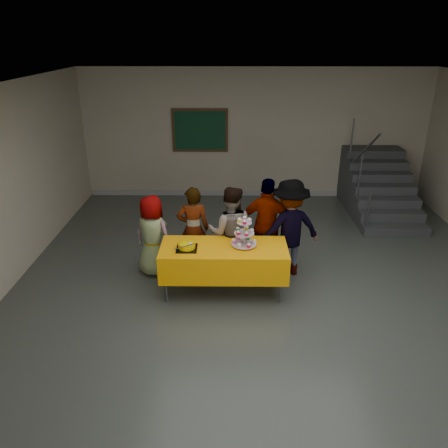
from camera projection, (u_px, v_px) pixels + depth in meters
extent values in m
plane|color=#4C514C|center=(271.00, 315.00, 6.18)|extent=(10.00, 10.00, 0.00)
cube|color=#B7AE94|center=(255.00, 135.00, 10.17)|extent=(8.00, 0.04, 3.00)
cube|color=silver|center=(282.00, 96.00, 4.98)|extent=(8.00, 10.00, 0.04)
cube|color=#999999|center=(253.00, 193.00, 10.72)|extent=(7.90, 0.03, 0.12)
cylinder|color=#595960|center=(166.00, 280.00, 6.34)|extent=(0.04, 0.04, 0.73)
cylinder|color=#595960|center=(281.00, 281.00, 6.32)|extent=(0.04, 0.04, 0.73)
cylinder|color=#595960|center=(171.00, 261.00, 6.87)|extent=(0.04, 0.04, 0.73)
cylinder|color=#595960|center=(277.00, 262.00, 6.85)|extent=(0.04, 0.04, 0.73)
cube|color=#595960|center=(224.00, 249.00, 6.45)|extent=(1.80, 0.70, 0.02)
cube|color=#FFA105|center=(224.00, 260.00, 6.52)|extent=(1.88, 0.78, 0.44)
cylinder|color=silver|center=(244.00, 245.00, 6.48)|extent=(0.18, 0.18, 0.01)
cylinder|color=silver|center=(244.00, 233.00, 6.39)|extent=(0.02, 0.02, 0.42)
cylinder|color=silver|center=(244.00, 244.00, 6.47)|extent=(0.38, 0.38, 0.01)
cylinder|color=silver|center=(244.00, 233.00, 6.40)|extent=(0.30, 0.30, 0.01)
cylinder|color=silver|center=(244.00, 223.00, 6.33)|extent=(0.22, 0.22, 0.01)
cube|color=black|center=(187.00, 248.00, 6.37)|extent=(0.30, 0.30, 0.02)
cylinder|color=#FCD000|center=(187.00, 246.00, 6.35)|extent=(0.25, 0.25, 0.07)
ellipsoid|color=#FCD000|center=(187.00, 243.00, 6.34)|extent=(0.25, 0.25, 0.05)
ellipsoid|color=white|center=(190.00, 243.00, 6.30)|extent=(0.08, 0.08, 0.02)
cube|color=silver|center=(184.00, 246.00, 6.21)|extent=(0.30, 0.16, 0.04)
imported|color=slate|center=(153.00, 236.00, 7.00)|extent=(0.78, 0.66, 1.36)
imported|color=slate|center=(193.00, 229.00, 7.13)|extent=(0.55, 0.39, 1.45)
imported|color=slate|center=(230.00, 232.00, 6.94)|extent=(0.77, 0.61, 1.52)
imported|color=slate|center=(267.00, 226.00, 7.09)|extent=(0.99, 0.57, 1.59)
imported|color=slate|center=(289.00, 228.00, 6.96)|extent=(1.17, 0.88, 1.61)
cube|color=#424447|center=(395.00, 230.00, 8.64)|extent=(1.30, 0.30, 0.18)
cube|color=#424447|center=(391.00, 220.00, 8.88)|extent=(1.30, 0.30, 0.36)
cube|color=#424447|center=(386.00, 210.00, 9.12)|extent=(1.30, 0.30, 0.54)
cube|color=#424447|center=(382.00, 201.00, 9.36)|extent=(1.30, 0.30, 0.72)
cube|color=#424447|center=(379.00, 193.00, 9.60)|extent=(1.30, 0.30, 0.90)
cube|color=#424447|center=(375.00, 184.00, 9.83)|extent=(1.30, 0.30, 1.08)
cube|color=#424447|center=(372.00, 177.00, 10.07)|extent=(1.30, 0.30, 1.26)
cube|color=#424447|center=(368.00, 173.00, 10.35)|extent=(1.30, 0.30, 1.26)
cylinder|color=#595960|center=(368.00, 214.00, 8.46)|extent=(0.04, 0.04, 0.90)
cylinder|color=#595960|center=(360.00, 175.00, 8.97)|extent=(0.04, 0.04, 0.90)
cylinder|color=#595960|center=(352.00, 139.00, 9.58)|extent=(0.04, 0.04, 0.90)
cylinder|color=#595960|center=(362.00, 153.00, 8.84)|extent=(0.04, 1.85, 1.20)
cube|color=#472B16|center=(200.00, 130.00, 10.11)|extent=(1.30, 0.04, 1.00)
cube|color=#144025|center=(200.00, 131.00, 10.09)|extent=(1.18, 0.02, 0.88)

